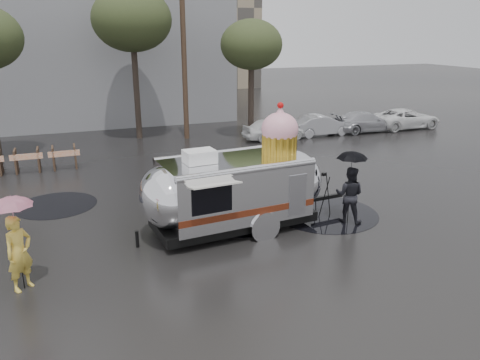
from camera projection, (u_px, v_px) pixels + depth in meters
name	position (u px, v px, depth m)	size (l,w,h in m)	color
ground	(225.00, 247.00, 13.17)	(120.00, 120.00, 0.00)	black
puddles	(221.00, 212.00, 15.72)	(11.52, 7.08, 0.01)	black
grey_building	(52.00, 20.00, 31.25)	(22.00, 12.00, 13.00)	slate
utility_pole	(184.00, 54.00, 25.08)	(1.60, 0.28, 9.00)	#473323
tree_mid	(132.00, 20.00, 24.61)	(4.20, 4.20, 8.03)	#382D26
tree_right	(251.00, 45.00, 25.23)	(3.36, 3.36, 6.42)	#382D26
barricade_row	(27.00, 160.00, 20.04)	(4.30, 0.80, 1.00)	#473323
parked_cars	(348.00, 121.00, 27.59)	(13.20, 1.90, 1.50)	silver
airstream_trailer	(237.00, 186.00, 14.01)	(7.16, 3.11, 3.86)	silver
person_left	(19.00, 253.00, 10.77)	(0.66, 0.44, 1.83)	#E9C648
umbrella_pink	(13.00, 212.00, 10.46)	(1.14, 1.14, 2.33)	pink
person_right	(349.00, 195.00, 14.62)	(0.87, 0.48, 1.82)	black
umbrella_black	(352.00, 163.00, 14.31)	(1.16, 1.16, 2.34)	black
tripod	(323.00, 190.00, 15.27)	(0.57, 0.59, 1.44)	black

